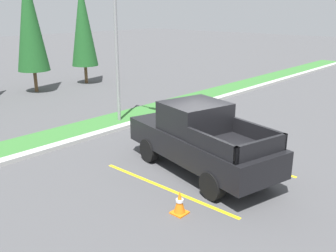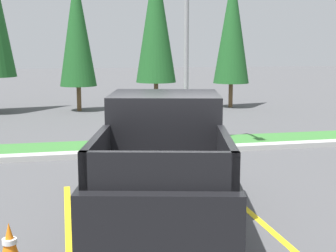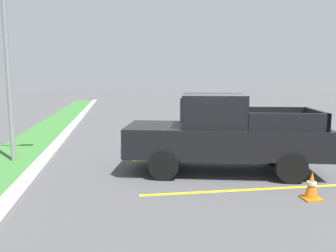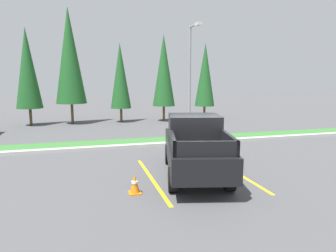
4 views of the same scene
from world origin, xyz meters
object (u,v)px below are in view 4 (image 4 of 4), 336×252
street_light (191,74)px  cypress_tree_rightmost (205,75)px  cypress_tree_center (120,76)px  pickup_truck_main (195,146)px  cypress_tree_right_inner (164,71)px  traffic_cone (135,184)px  cypress_tree_left_inner (69,56)px  cypress_tree_leftmost (27,68)px

street_light → cypress_tree_rightmost: size_ratio=0.96×
street_light → cypress_tree_center: bearing=107.3°
pickup_truck_main → cypress_tree_right_inner: (2.64, 14.20, 3.09)m
cypress_tree_center → traffic_cone: cypress_tree_center is taller
cypress_tree_center → cypress_tree_rightmost: cypress_tree_rightmost is taller
pickup_truck_main → cypress_tree_right_inner: cypress_tree_right_inner is taller
cypress_tree_right_inner → traffic_cone: (-4.97, -15.42, -3.84)m
cypress_tree_center → cypress_tree_rightmost: size_ratio=0.97×
cypress_tree_rightmost → cypress_tree_center: bearing=178.0°
cypress_tree_left_inner → cypress_tree_right_inner: 7.36m
street_light → cypress_tree_left_inner: 11.15m
cypress_tree_leftmost → traffic_cone: size_ratio=11.94×
street_light → cypress_tree_leftmost: cypress_tree_leftmost is taller
pickup_truck_main → cypress_tree_center: size_ratio=0.88×
pickup_truck_main → traffic_cone: (-2.33, -1.21, -0.75)m
cypress_tree_rightmost → traffic_cone: size_ratio=10.79×
cypress_tree_leftmost → cypress_tree_right_inner: size_ratio=1.02×
street_light → cypress_tree_left_inner: size_ratio=0.71×
traffic_cone → cypress_tree_center: bearing=84.6°
traffic_cone → cypress_tree_leftmost: bearing=108.6°
cypress_tree_leftmost → cypress_tree_left_inner: 3.12m
cypress_tree_leftmost → cypress_tree_center: (6.74, 0.06, -0.53)m
cypress_tree_center → traffic_cone: size_ratio=10.46×
cypress_tree_right_inner → cypress_tree_rightmost: (3.64, 0.04, -0.32)m
street_light → traffic_cone: 8.76m
cypress_tree_left_inner → cypress_tree_rightmost: bearing=-2.0°
cypress_tree_left_inner → cypress_tree_right_inner: bearing=-3.2°
traffic_cone → street_light: bearing=58.6°
street_light → traffic_cone: street_light is taller
pickup_truck_main → cypress_tree_center: 14.76m
pickup_truck_main → cypress_tree_center: cypress_tree_center is taller
pickup_truck_main → street_light: (1.89, 5.70, 2.60)m
cypress_tree_leftmost → traffic_cone: 16.96m
street_light → cypress_tree_left_inner: bearing=126.2°
pickup_truck_main → cypress_tree_rightmost: cypress_tree_rightmost is taller
pickup_truck_main → cypress_tree_right_inner: bearing=79.5°
cypress_tree_center → street_light: bearing=-72.7°
cypress_tree_leftmost → cypress_tree_rightmost: (13.88, -0.18, -0.41)m
pickup_truck_main → cypress_tree_left_inner: size_ratio=0.63×
pickup_truck_main → cypress_tree_rightmost: size_ratio=0.85×
cypress_tree_center → cypress_tree_right_inner: size_ratio=0.89×
street_light → cypress_tree_rightmost: bearing=62.8°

